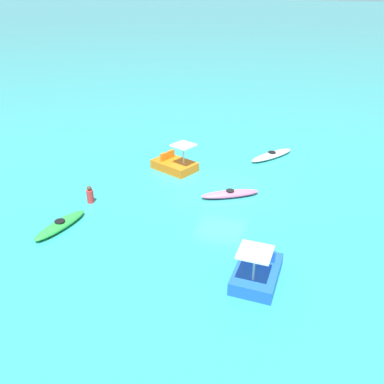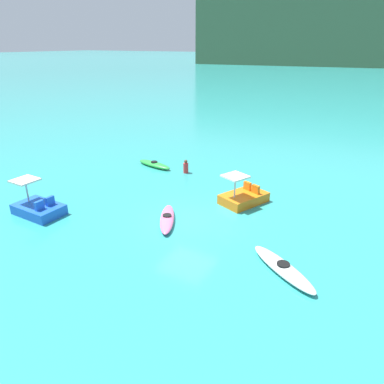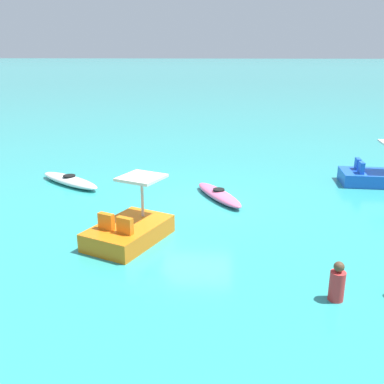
% 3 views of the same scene
% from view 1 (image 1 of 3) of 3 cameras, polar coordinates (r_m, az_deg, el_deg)
% --- Properties ---
extents(ground_plane, '(600.00, 600.00, 0.00)m').
position_cam_1_polar(ground_plane, '(21.24, 4.22, 0.43)').
color(ground_plane, teal).
extents(kayak_pink, '(2.01, 2.88, 0.37)m').
position_cam_1_polar(kayak_pink, '(20.41, 5.32, -0.27)').
color(kayak_pink, pink).
rests_on(kayak_pink, ground_plane).
extents(kayak_green, '(2.92, 1.24, 0.37)m').
position_cam_1_polar(kayak_green, '(18.66, -17.90, -4.38)').
color(kayak_green, green).
rests_on(kayak_green, ground_plane).
extents(kayak_white, '(3.15, 2.53, 0.37)m').
position_cam_1_polar(kayak_white, '(25.52, 11.07, 5.08)').
color(kayak_white, white).
rests_on(kayak_white, ground_plane).
extents(pedal_boat_orange, '(2.32, 2.80, 1.68)m').
position_cam_1_polar(pedal_boat_orange, '(23.33, -2.43, 3.91)').
color(pedal_boat_orange, orange).
rests_on(pedal_boat_orange, ground_plane).
extents(pedal_boat_blue, '(2.50, 1.60, 1.68)m').
position_cam_1_polar(pedal_boat_blue, '(14.98, 9.02, -10.96)').
color(pedal_boat_blue, blue).
rests_on(pedal_boat_blue, ground_plane).
extents(person_near_shore, '(0.32, 0.32, 0.88)m').
position_cam_1_polar(person_near_shore, '(20.32, -14.04, -0.43)').
color(person_near_shore, red).
rests_on(person_near_shore, ground_plane).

